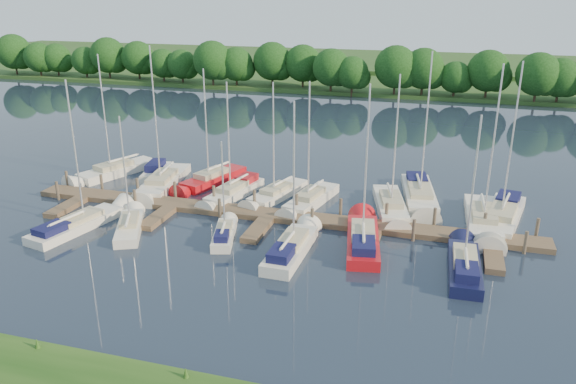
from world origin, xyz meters
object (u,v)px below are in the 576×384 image
(sailboat_n_0, at_px, (114,172))
(sailboat_n_5, at_px, (276,195))
(dock, at_px, (267,218))
(motorboat, at_px, (155,172))
(sailboat_s_2, at_px, (224,235))

(sailboat_n_0, distance_m, sailboat_n_5, 16.43)
(dock, distance_m, motorboat, 15.31)
(dock, relative_size, sailboat_n_0, 3.45)
(sailboat_s_2, bearing_deg, dock, 48.92)
(motorboat, bearing_deg, dock, 139.73)
(dock, relative_size, sailboat_n_5, 3.99)
(dock, distance_m, sailboat_s_2, 4.35)
(sailboat_n_0, relative_size, sailboat_n_5, 1.16)
(dock, xyz_separation_m, sailboat_s_2, (-1.87, -3.92, 0.12))
(sailboat_s_2, bearing_deg, motorboat, 120.15)
(sailboat_n_0, bearing_deg, sailboat_n_5, -163.16)
(sailboat_n_5, bearing_deg, sailboat_s_2, 99.82)
(sailboat_n_0, height_order, motorboat, sailboat_n_0)
(dock, bearing_deg, sailboat_s_2, -115.52)
(motorboat, bearing_deg, sailboat_s_2, 124.13)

